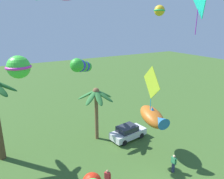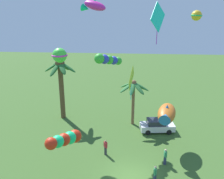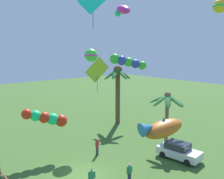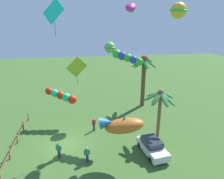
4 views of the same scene
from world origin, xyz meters
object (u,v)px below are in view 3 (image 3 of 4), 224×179
Objects in this scene: palm_tree_1 at (118,82)px; kite_diamond_5 at (97,70)px; spectator_1 at (92,179)px; kite_ball_0 at (91,55)px; parked_car_0 at (179,151)px; kite_diamond_2 at (93,0)px; kite_tube_4 at (47,118)px; spectator_0 at (97,147)px; kite_ball_1 at (220,6)px; spectator_2 at (129,173)px; kite_fish_7 at (161,128)px; palm_tree_0 at (167,104)px; kite_tube_6 at (127,62)px; kite_fish_3 at (123,10)px.

palm_tree_1 is 13.46m from kite_diamond_5.
spectator_1 is 14.15m from kite_ball_0.
kite_diamond_2 is at bearing -99.57° from parked_car_0.
kite_tube_4 is (-6.90, -0.47, -9.46)m from kite_diamond_2.
kite_diamond_2 reaches higher than kite_tube_4.
kite_ball_1 is (8.60, 4.94, 12.21)m from spectator_0.
kite_fish_7 is at bearing 84.14° from spectator_2.
palm_tree_0 is at bearing 69.06° from spectator_0.
spectator_2 reaches higher than parked_car_0.
kite_diamond_2 is 9.26m from kite_tube_6.
spectator_2 is at bearing -20.75° from kite_ball_0.
kite_fish_3 reaches higher than parked_car_0.
kite_ball_1 reaches higher than parked_car_0.
kite_fish_3 is at bearing -150.43° from palm_tree_0.
spectator_2 is (1.15, 2.61, 0.00)m from spectator_1.
palm_tree_0 is 1.96× the size of kite_diamond_5.
spectator_2 is (0.16, -6.39, 0.06)m from parked_car_0.
kite_ball_0 is (1.68, -5.42, 3.62)m from palm_tree_1.
kite_diamond_2 reaches higher than kite_fish_7.
kite_tube_4 is at bearing -133.14° from parked_car_0.
spectator_1 is at bearing -45.04° from kite_diamond_5.
spectator_1 is 0.55× the size of kite_diamond_2.
kite_diamond_2 is (4.04, -3.18, 12.31)m from spectator_0.
kite_tube_4 is at bearing -176.10° from kite_diamond_2.
kite_ball_1 is at bearing 9.16° from kite_ball_0.
kite_diamond_5 is at bearing -171.72° from spectator_2.
spectator_0 is 5.84m from spectator_1.
kite_ball_0 is 14.07m from kite_ball_1.
palm_tree_1 is 17.08m from kite_ball_1.
kite_diamond_2 is at bearing 3.90° from kite_tube_4.
kite_tube_4 is at bearing -73.37° from kite_ball_0.
palm_tree_1 is 5.13× the size of kite_ball_1.
palm_tree_0 is at bearing 29.57° from kite_fish_3.
kite_ball_1 is 9.77m from kite_tube_6.
kite_fish_3 reaches higher than spectator_2.
spectator_2 is 0.52× the size of kite_tube_6.
kite_fish_7 is (7.50, -2.59, -10.23)m from kite_fish_3.
kite_tube_6 is (-0.09, 3.84, 7.89)m from spectator_0.
palm_tree_0 is at bearing 123.25° from kite_fish_7.
kite_ball_1 is 10.13m from kite_fish_7.
palm_tree_1 reaches higher than spectator_2.
spectator_1 is at bearing -80.49° from palm_tree_0.
kite_fish_3 is at bearing 125.80° from kite_diamond_2.
kite_ball_1 is at bearing 46.41° from kite_diamond_5.
spectator_1 is 0.52× the size of kite_tube_6.
spectator_0 and spectator_2 have the same top height.
kite_tube_4 is 0.90× the size of kite_fish_7.
kite_diamond_2 is 0.99× the size of kite_fish_3.
kite_ball_0 reaches higher than kite_tube_6.
parked_car_0 is 1.06× the size of kite_tube_4.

